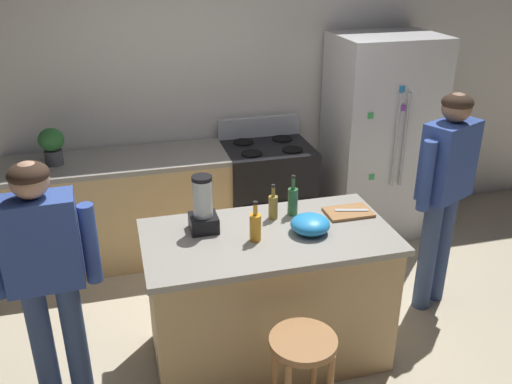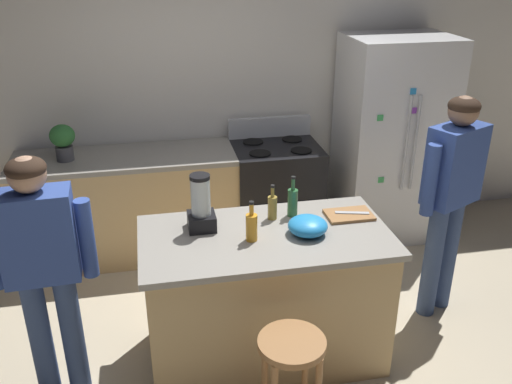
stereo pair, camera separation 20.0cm
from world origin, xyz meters
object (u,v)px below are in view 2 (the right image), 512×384
object	(u,v)px
stove_range	(276,193)
potted_plant	(63,140)
mixing_bowl	(308,226)
person_by_sink_right	(451,188)
cutting_board	(349,215)
bottle_soda	(252,226)
bottle_vinegar	(272,207)
chef_knife	(352,213)
bar_stool	(291,363)
person_by_island_left	(42,259)
kitchen_island	(265,296)
refrigerator	(391,140)
bottle_olive_oil	(293,201)
blender_appliance	(201,206)

from	to	relation	value
stove_range	potted_plant	xyz separation A→B (m)	(-1.77, 0.03, 0.62)
potted_plant	mixing_bowl	size ratio (longest dim) A/B	1.23
person_by_sink_right	cutting_board	xyz separation A→B (m)	(-0.78, -0.12, -0.07)
bottle_soda	mixing_bowl	world-z (taller)	bottle_soda
bottle_soda	bottle_vinegar	bearing A→B (deg)	53.61
cutting_board	chef_knife	xyz separation A→B (m)	(0.02, 0.00, 0.01)
bar_stool	stove_range	bearing A→B (deg)	78.78
stove_range	bottle_soda	size ratio (longest dim) A/B	4.31
person_by_island_left	mixing_bowl	bearing A→B (deg)	0.86
kitchen_island	refrigerator	xyz separation A→B (m)	(1.49, 1.50, 0.46)
kitchen_island	bottle_olive_oil	size ratio (longest dim) A/B	5.59
cutting_board	chef_knife	size ratio (longest dim) A/B	1.36
kitchen_island	refrigerator	distance (m)	2.16
blender_appliance	bottle_olive_oil	bearing A→B (deg)	6.09
person_by_sink_right	chef_knife	xyz separation A→B (m)	(-0.76, -0.12, -0.06)
potted_plant	bottle_olive_oil	xyz separation A→B (m)	(1.56, -1.34, -0.07)
blender_appliance	potted_plant	bearing A→B (deg)	124.57
refrigerator	mixing_bowl	world-z (taller)	refrigerator
person_by_island_left	bar_stool	world-z (taller)	person_by_island_left
potted_plant	chef_knife	bearing A→B (deg)	-36.17
stove_range	blender_appliance	world-z (taller)	blender_appliance
refrigerator	kitchen_island	bearing A→B (deg)	-134.81
blender_appliance	bottle_vinegar	distance (m)	0.47
bottle_soda	person_by_island_left	bearing A→B (deg)	-179.30
potted_plant	bar_stool	bearing A→B (deg)	-59.49
person_by_island_left	mixing_bowl	distance (m)	1.54
stove_range	bar_stool	size ratio (longest dim) A/B	1.63
kitchen_island	potted_plant	distance (m)	2.14
blender_appliance	stove_range	bearing A→B (deg)	59.68
person_by_island_left	bottle_vinegar	world-z (taller)	person_by_island_left
stove_range	bottle_olive_oil	distance (m)	1.44
kitchen_island	blender_appliance	xyz separation A→B (m)	(-0.37, 0.15, 0.61)
person_by_sink_right	cutting_board	bearing A→B (deg)	-171.15
person_by_sink_right	potted_plant	bearing A→B (deg)	154.38
stove_range	blender_appliance	distance (m)	1.70
refrigerator	blender_appliance	size ratio (longest dim) A/B	5.08
bottle_olive_oil	bottle_soda	bearing A→B (deg)	-140.27
refrigerator	person_by_island_left	bearing A→B (deg)	-150.59
bottle_olive_oil	mixing_bowl	xyz separation A→B (m)	(0.03, -0.26, -0.05)
bar_stool	bottle_vinegar	size ratio (longest dim) A/B	2.87
blender_appliance	cutting_board	distance (m)	0.97
bottle_soda	bottle_vinegar	xyz separation A→B (m)	(0.18, 0.25, -0.01)
stove_range	person_by_island_left	world-z (taller)	person_by_island_left
stove_range	cutting_board	world-z (taller)	stove_range
kitchen_island	person_by_sink_right	distance (m)	1.49
bottle_vinegar	mixing_bowl	xyz separation A→B (m)	(0.17, -0.24, -0.03)
bar_stool	potted_plant	bearing A→B (deg)	120.51
kitchen_island	cutting_board	bearing A→B (deg)	12.53
person_by_sink_right	kitchen_island	bearing A→B (deg)	-169.57
kitchen_island	mixing_bowl	world-z (taller)	mixing_bowl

